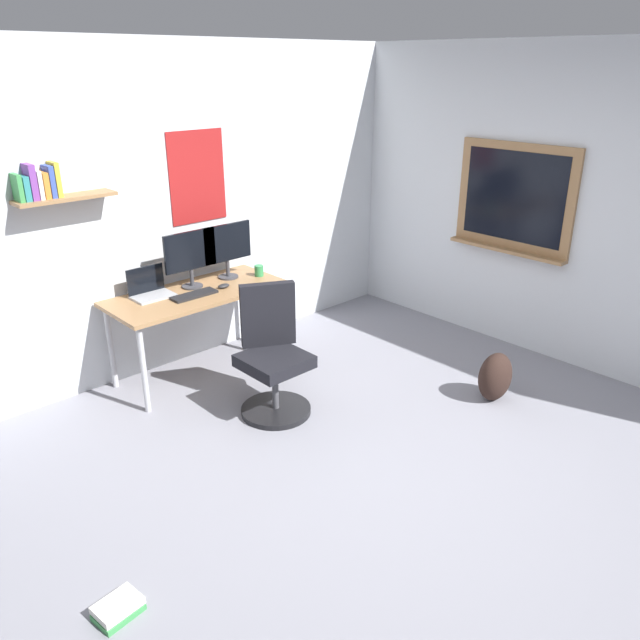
{
  "coord_description": "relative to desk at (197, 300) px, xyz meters",
  "views": [
    {
      "loc": [
        -2.49,
        -2.06,
        2.43
      ],
      "look_at": [
        0.09,
        0.72,
        0.85
      ],
      "focal_mm": 35.08,
      "sensor_mm": 36.0,
      "label": 1
    }
  ],
  "objects": [
    {
      "name": "wall_right",
      "position": [
        2.46,
        -2.02,
        0.65
      ],
      "size": [
        0.22,
        5.0,
        2.6
      ],
      "color": "silver",
      "rests_on": "ground"
    },
    {
      "name": "wall_back",
      "position": [
        0.01,
        0.4,
        0.65
      ],
      "size": [
        5.0,
        0.3,
        2.6
      ],
      "color": "silver",
      "rests_on": "ground"
    },
    {
      "name": "ground_plane",
      "position": [
        0.02,
        -2.05,
        -0.65
      ],
      "size": [
        5.2,
        5.2,
        0.0
      ],
      "primitive_type": "plane",
      "color": "gray",
      "rests_on": "ground"
    },
    {
      "name": "computer_mouse",
      "position": [
        0.21,
        -0.08,
        0.09
      ],
      "size": [
        0.1,
        0.06,
        0.03
      ],
      "primitive_type": "ellipsoid",
      "color": "#262628",
      "rests_on": "desk"
    },
    {
      "name": "monitor_secondary",
      "position": [
        0.39,
        0.1,
        0.34
      ],
      "size": [
        0.46,
        0.17,
        0.46
      ],
      "color": "#38383D",
      "rests_on": "desk"
    },
    {
      "name": "book_stack_on_floor",
      "position": [
        -1.67,
        -1.84,
        -0.62
      ],
      "size": [
        0.23,
        0.18,
        0.07
      ],
      "color": "#3D934C",
      "rests_on": "ground"
    },
    {
      "name": "monitor_primary",
      "position": [
        0.04,
        0.1,
        0.34
      ],
      "size": [
        0.46,
        0.17,
        0.46
      ],
      "color": "#38383D",
      "rests_on": "desk"
    },
    {
      "name": "coffee_mug",
      "position": [
        0.61,
        -0.03,
        0.12
      ],
      "size": [
        0.08,
        0.08,
        0.09
      ],
      "primitive_type": "cylinder",
      "color": "#338C4C",
      "rests_on": "desk"
    },
    {
      "name": "desk",
      "position": [
        0.0,
        0.0,
        0.0
      ],
      "size": [
        1.42,
        0.64,
        0.72
      ],
      "color": "#997047",
      "rests_on": "ground"
    },
    {
      "name": "office_chair",
      "position": [
        0.07,
        -0.87,
        -0.24
      ],
      "size": [
        0.55,
        0.56,
        0.95
      ],
      "color": "black",
      "rests_on": "ground"
    },
    {
      "name": "laptop",
      "position": [
        -0.32,
        0.15,
        0.13
      ],
      "size": [
        0.31,
        0.21,
        0.23
      ],
      "color": "#ADAFB5",
      "rests_on": "desk"
    },
    {
      "name": "backpack",
      "position": [
        1.4,
        -1.92,
        -0.46
      ],
      "size": [
        0.32,
        0.22,
        0.39
      ],
      "primitive_type": "ellipsoid",
      "color": "black",
      "rests_on": "ground"
    },
    {
      "name": "keyboard",
      "position": [
        -0.07,
        -0.08,
        0.08
      ],
      "size": [
        0.37,
        0.13,
        0.02
      ],
      "primitive_type": "cube",
      "color": "black",
      "rests_on": "desk"
    }
  ]
}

